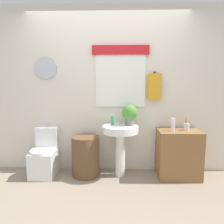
% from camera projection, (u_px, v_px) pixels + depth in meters
% --- Properties ---
extents(ground_plane, '(8.00, 8.00, 0.00)m').
position_uv_depth(ground_plane, '(103.00, 207.00, 2.46)').
color(ground_plane, gray).
extents(back_wall, '(4.40, 0.18, 2.60)m').
position_uv_depth(back_wall, '(108.00, 90.00, 3.41)').
color(back_wall, silver).
rests_on(back_wall, ground_plane).
extents(toilet, '(0.38, 0.51, 0.74)m').
position_uv_depth(toilet, '(45.00, 156.00, 3.33)').
color(toilet, white).
rests_on(toilet, ground_plane).
extents(laundry_hamper, '(0.42, 0.42, 0.61)m').
position_uv_depth(laundry_hamper, '(86.00, 156.00, 3.27)').
color(laundry_hamper, brown).
rests_on(laundry_hamper, ground_plane).
extents(pedestal_sink, '(0.54, 0.54, 0.78)m').
position_uv_depth(pedestal_sink, '(120.00, 138.00, 3.21)').
color(pedestal_sink, white).
rests_on(pedestal_sink, ground_plane).
extents(faucet, '(0.03, 0.03, 0.10)m').
position_uv_depth(faucet, '(120.00, 121.00, 3.30)').
color(faucet, silver).
rests_on(faucet, pedestal_sink).
extents(wooden_cabinet, '(0.62, 0.44, 0.72)m').
position_uv_depth(wooden_cabinet, '(178.00, 154.00, 3.22)').
color(wooden_cabinet, olive).
rests_on(wooden_cabinet, ground_plane).
extents(soap_bottle, '(0.05, 0.05, 0.14)m').
position_uv_depth(soap_bottle, '(112.00, 120.00, 3.23)').
color(soap_bottle, green).
rests_on(soap_bottle, pedestal_sink).
extents(potted_plant, '(0.23, 0.23, 0.31)m').
position_uv_depth(potted_plant, '(130.00, 114.00, 3.22)').
color(potted_plant, slate).
rests_on(potted_plant, pedestal_sink).
extents(lotion_bottle, '(0.05, 0.05, 0.19)m').
position_uv_depth(lotion_bottle, '(173.00, 125.00, 3.12)').
color(lotion_bottle, white).
rests_on(lotion_bottle, wooden_cabinet).
extents(toothbrush_cup, '(0.08, 0.08, 0.19)m').
position_uv_depth(toothbrush_cup, '(187.00, 127.00, 3.17)').
color(toothbrush_cup, silver).
rests_on(toothbrush_cup, wooden_cabinet).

